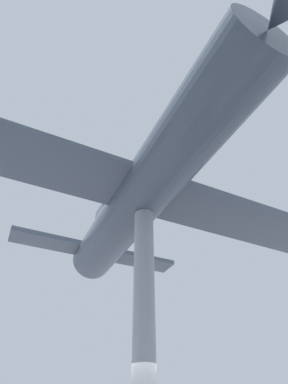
# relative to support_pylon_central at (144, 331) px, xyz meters

# --- Properties ---
(support_pylon_central) EXTENTS (0.52, 0.52, 6.29)m
(support_pylon_central) POSITION_rel_support_pylon_central_xyz_m (0.00, 0.00, 0.00)
(support_pylon_central) COLOR #B7B7BC
(support_pylon_central) RESTS_ON ground_plane
(suspended_airplane) EXTENTS (21.34, 12.35, 3.22)m
(suspended_airplane) POSITION_rel_support_pylon_central_xyz_m (-0.03, 0.14, 3.98)
(suspended_airplane) COLOR #4C5666
(suspended_airplane) RESTS_ON support_pylon_central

